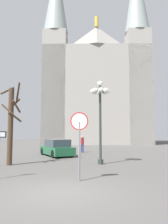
{
  "coord_description": "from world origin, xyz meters",
  "views": [
    {
      "loc": [
        0.65,
        -7.62,
        2.0
      ],
      "look_at": [
        1.15,
        17.16,
        4.36
      ],
      "focal_mm": 35.2,
      "sensor_mm": 36.0,
      "label": 1
    }
  ],
  "objects": [
    {
      "name": "parked_car_near_green",
      "position": [
        -1.35,
        11.82,
        0.68
      ],
      "size": [
        3.48,
        4.66,
        1.45
      ],
      "color": "#1E5B38",
      "rests_on": "ground"
    },
    {
      "name": "bare_tree",
      "position": [
        -3.71,
        6.38,
        2.65
      ],
      "size": [
        1.41,
        1.4,
        5.23
      ],
      "color": "#473323",
      "rests_on": "ground"
    },
    {
      "name": "cathedral",
      "position": [
        3.78,
        33.39,
        11.27
      ],
      "size": [
        19.55,
        11.79,
        35.78
      ],
      "color": "gray",
      "rests_on": "ground"
    },
    {
      "name": "street_lamp",
      "position": [
        2.0,
        6.7,
        3.81
      ],
      "size": [
        1.28,
        1.28,
        5.44
      ],
      "color": "#2D3833",
      "rests_on": "ground"
    },
    {
      "name": "stop_sign",
      "position": [
        0.64,
        1.78,
        2.02
      ],
      "size": [
        0.77,
        0.08,
        2.89
      ],
      "color": "slate",
      "rests_on": "ground"
    },
    {
      "name": "ground_plane",
      "position": [
        0.0,
        0.0,
        0.0
      ],
      "size": [
        120.0,
        120.0,
        0.0
      ],
      "primitive_type": "plane",
      "color": "#514F4C"
    },
    {
      "name": "pedestrian_walking",
      "position": [
        0.93,
        15.12,
        1.04
      ],
      "size": [
        0.32,
        0.32,
        1.72
      ],
      "color": "navy",
      "rests_on": "ground"
    }
  ]
}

